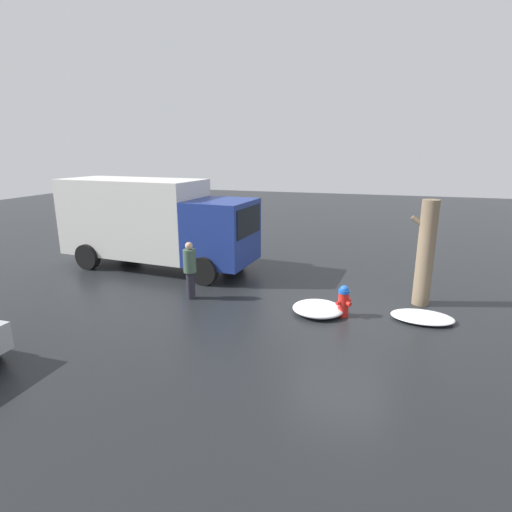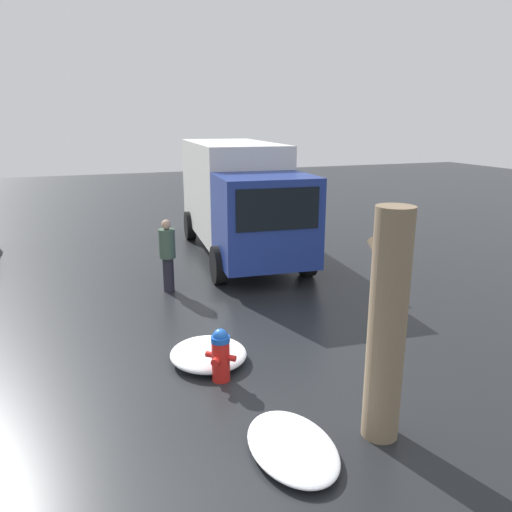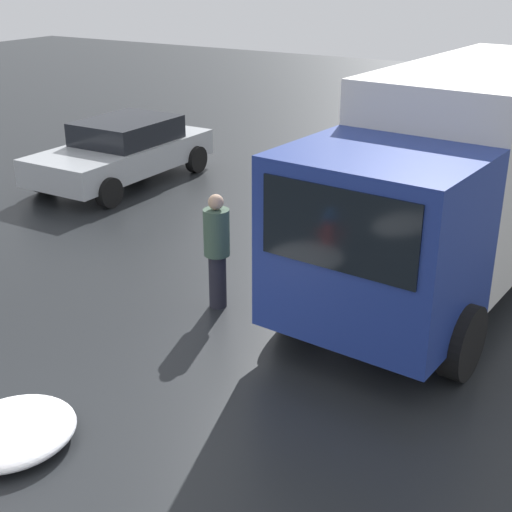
# 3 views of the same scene
# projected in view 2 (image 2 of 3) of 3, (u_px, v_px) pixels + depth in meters

# --- Properties ---
(ground_plane) EXTENTS (60.00, 60.00, 0.00)m
(ground_plane) POSITION_uv_depth(u_px,v_px,m) (221.00, 380.00, 7.44)
(ground_plane) COLOR black
(fire_hydrant) EXTENTS (0.40, 0.42, 0.81)m
(fire_hydrant) POSITION_uv_depth(u_px,v_px,m) (221.00, 354.00, 7.32)
(fire_hydrant) COLOR red
(fire_hydrant) RESTS_ON ground_plane
(tree_trunk) EXTENTS (0.68, 0.44, 2.85)m
(tree_trunk) POSITION_uv_depth(u_px,v_px,m) (387.00, 326.00, 5.78)
(tree_trunk) COLOR #7F6B51
(tree_trunk) RESTS_ON ground_plane
(delivery_truck) EXTENTS (7.10, 2.92, 3.10)m
(delivery_truck) POSITION_uv_depth(u_px,v_px,m) (238.00, 195.00, 14.01)
(delivery_truck) COLOR navy
(delivery_truck) RESTS_ON ground_plane
(pedestrian) EXTENTS (0.36, 0.36, 1.63)m
(pedestrian) POSITION_uv_depth(u_px,v_px,m) (167.00, 253.00, 11.04)
(pedestrian) COLOR #23232D
(pedestrian) RESTS_ON ground_plane
(snow_pile_by_hydrant) EXTENTS (1.49, 0.97, 0.17)m
(snow_pile_by_hydrant) POSITION_uv_depth(u_px,v_px,m) (292.00, 446.00, 5.80)
(snow_pile_by_hydrant) COLOR white
(snow_pile_by_hydrant) RESTS_ON ground_plane
(snow_pile_curbside) EXTENTS (1.30, 1.22, 0.26)m
(snow_pile_curbside) POSITION_uv_depth(u_px,v_px,m) (208.00, 354.00, 7.96)
(snow_pile_curbside) COLOR white
(snow_pile_curbside) RESTS_ON ground_plane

